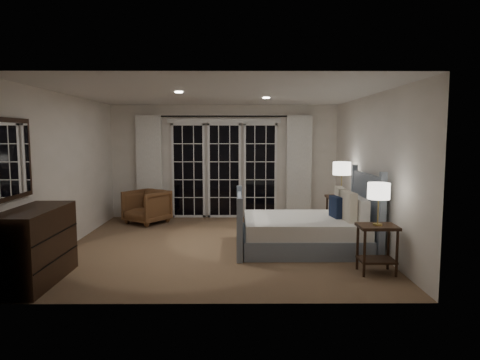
{
  "coord_description": "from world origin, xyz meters",
  "views": [
    {
      "loc": [
        0.29,
        -7.01,
        1.84
      ],
      "look_at": [
        0.34,
        0.49,
        1.05
      ],
      "focal_mm": 32.0,
      "sensor_mm": 36.0,
      "label": 1
    }
  ],
  "objects_px": {
    "lamp_left": "(379,192)",
    "lamp_right": "(342,169)",
    "nightstand_left": "(377,242)",
    "nightstand_right": "(341,208)",
    "armchair": "(147,207)",
    "bed": "(307,230)",
    "dresser": "(35,246)"
  },
  "relations": [
    {
      "from": "lamp_right",
      "to": "armchair",
      "type": "height_order",
      "value": "lamp_right"
    },
    {
      "from": "bed",
      "to": "armchair",
      "type": "bearing_deg",
      "value": 146.07
    },
    {
      "from": "dresser",
      "to": "armchair",
      "type": "bearing_deg",
      "value": 80.18
    },
    {
      "from": "nightstand_right",
      "to": "lamp_right",
      "type": "height_order",
      "value": "lamp_right"
    },
    {
      "from": "bed",
      "to": "lamp_right",
      "type": "distance_m",
      "value": 1.68
    },
    {
      "from": "nightstand_left",
      "to": "armchair",
      "type": "xyz_separation_m",
      "value": [
        -3.75,
        3.27,
        -0.08
      ]
    },
    {
      "from": "nightstand_right",
      "to": "armchair",
      "type": "relative_size",
      "value": 0.91
    },
    {
      "from": "bed",
      "to": "armchair",
      "type": "height_order",
      "value": "bed"
    },
    {
      "from": "lamp_right",
      "to": "lamp_left",
      "type": "bearing_deg",
      "value": -92.28
    },
    {
      "from": "bed",
      "to": "dresser",
      "type": "relative_size",
      "value": 1.6
    },
    {
      "from": "dresser",
      "to": "lamp_right",
      "type": "bearing_deg",
      "value": 31.44
    },
    {
      "from": "lamp_left",
      "to": "lamp_right",
      "type": "distance_m",
      "value": 2.4
    },
    {
      "from": "dresser",
      "to": "nightstand_right",
      "type": "bearing_deg",
      "value": 31.44
    },
    {
      "from": "nightstand_left",
      "to": "lamp_left",
      "type": "height_order",
      "value": "lamp_left"
    },
    {
      "from": "lamp_right",
      "to": "dresser",
      "type": "height_order",
      "value": "lamp_right"
    },
    {
      "from": "lamp_left",
      "to": "dresser",
      "type": "bearing_deg",
      "value": -175.56
    },
    {
      "from": "bed",
      "to": "nightstand_left",
      "type": "xyz_separation_m",
      "value": [
        0.73,
        -1.24,
        0.11
      ]
    },
    {
      "from": "lamp_right",
      "to": "armchair",
      "type": "bearing_deg",
      "value": 167.18
    },
    {
      "from": "nightstand_right",
      "to": "lamp_right",
      "type": "distance_m",
      "value": 0.75
    },
    {
      "from": "nightstand_left",
      "to": "dresser",
      "type": "distance_m",
      "value": 4.39
    },
    {
      "from": "nightstand_right",
      "to": "armchair",
      "type": "height_order",
      "value": "same"
    },
    {
      "from": "bed",
      "to": "dresser",
      "type": "distance_m",
      "value": 3.98
    },
    {
      "from": "dresser",
      "to": "lamp_left",
      "type": "bearing_deg",
      "value": 4.44
    },
    {
      "from": "lamp_left",
      "to": "dresser",
      "type": "xyz_separation_m",
      "value": [
        -4.38,
        -0.34,
        -0.63
      ]
    },
    {
      "from": "armchair",
      "to": "dresser",
      "type": "height_order",
      "value": "dresser"
    },
    {
      "from": "nightstand_right",
      "to": "armchair",
      "type": "bearing_deg",
      "value": 167.18
    },
    {
      "from": "nightstand_right",
      "to": "dresser",
      "type": "height_order",
      "value": "dresser"
    },
    {
      "from": "nightstand_left",
      "to": "lamp_left",
      "type": "xyz_separation_m",
      "value": [
        -0.0,
        0.0,
        0.67
      ]
    },
    {
      "from": "lamp_left",
      "to": "lamp_right",
      "type": "relative_size",
      "value": 0.88
    },
    {
      "from": "nightstand_left",
      "to": "nightstand_right",
      "type": "xyz_separation_m",
      "value": [
        0.1,
        2.4,
        0.03
      ]
    },
    {
      "from": "bed",
      "to": "lamp_left",
      "type": "relative_size",
      "value": 3.74
    },
    {
      "from": "bed",
      "to": "nightstand_left",
      "type": "distance_m",
      "value": 1.44
    }
  ]
}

